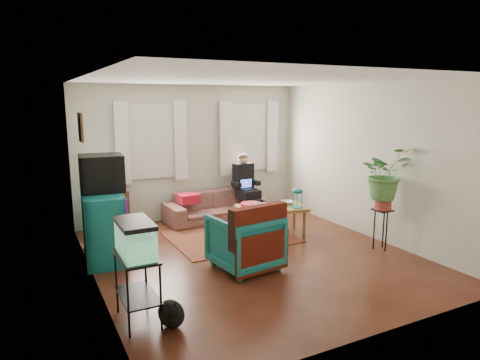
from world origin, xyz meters
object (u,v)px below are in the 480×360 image
sofa (215,201)px  armchair (245,238)px  aquarium_stand (138,289)px  coffee_table (271,220)px  side_table (111,211)px  dresser (104,226)px  plant_stand (381,229)px

sofa → armchair: 2.48m
sofa → aquarium_stand: 3.93m
coffee_table → side_table: bearing=163.1°
dresser → coffee_table: size_ratio=0.94×
side_table → coffee_table: side_table is taller
sofa → plant_stand: size_ratio=2.99×
sofa → aquarium_stand: (-2.29, -3.19, -0.01)m
side_table → plant_stand: 4.63m
side_table → aquarium_stand: side_table is taller
dresser → aquarium_stand: (-0.01, -2.05, -0.14)m
side_table → aquarium_stand: bearing=-95.9°
plant_stand → coffee_table: bearing=127.8°
side_table → dresser: dresser is taller
side_table → armchair: 2.93m
dresser → aquarium_stand: 2.06m
sofa → coffee_table: 1.36m
dresser → armchair: size_ratio=1.30×
sofa → armchair: bearing=-107.0°
dresser → coffee_table: dresser is taller
armchair → dresser: bearing=-44.4°
aquarium_stand → coffee_table: size_ratio=0.61×
sofa → aquarium_stand: size_ratio=2.64×
armchair → sofa: bearing=-111.6°
side_table → dresser: bearing=-104.2°
side_table → coffee_table: size_ratio=0.62×
coffee_table → plant_stand: plant_stand is taller
dresser → coffee_table: (2.81, -0.11, -0.25)m
plant_stand → aquarium_stand: bearing=-173.0°
coffee_table → sofa: bearing=126.3°
sofa → dresser: size_ratio=1.73×
armchair → coffee_table: armchair is taller
sofa → coffee_table: (0.52, -1.25, -0.13)m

